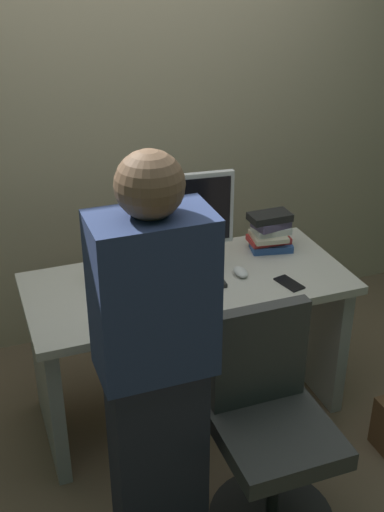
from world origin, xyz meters
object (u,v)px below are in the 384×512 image
at_px(person_at_desk, 155,369).
at_px(mouse, 241,272).
at_px(cup_near_keyboard, 114,298).
at_px(keyboard, 178,287).
at_px(monitor, 178,215).
at_px(desk, 188,321).
at_px(office_chair, 270,434).
at_px(book_stack, 270,232).
at_px(cell_phone, 289,283).
at_px(cup_by_monitor, 95,272).

distance_m(person_at_desk, mouse, 0.92).
bearing_deg(cup_near_keyboard, keyboard, 10.49).
distance_m(person_at_desk, cup_near_keyboard, 0.60).
bearing_deg(person_at_desk, cup_near_keyboard, 90.18).
relative_size(monitor, mouse, 5.40).
bearing_deg(desk, cup_near_keyboard, -163.13).
height_order(office_chair, keyboard, office_chair).
bearing_deg(cup_near_keyboard, person_at_desk, -89.82).
distance_m(monitor, mouse, 0.40).
bearing_deg(monitor, office_chair, -85.89).
relative_size(desk, mouse, 15.01).
relative_size(keyboard, cup_near_keyboard, 4.53).
relative_size(desk, office_chair, 1.60).
height_order(monitor, book_stack, monitor).
relative_size(office_chair, cell_phone, 6.53).
xyz_separation_m(office_chair, cell_phone, (0.35, 0.55, 0.32)).
bearing_deg(person_at_desk, desk, 61.84).
bearing_deg(cell_phone, person_at_desk, -160.25).
xyz_separation_m(book_stack, cell_phone, (-0.07, -0.35, -0.09)).
xyz_separation_m(person_at_desk, cup_near_keyboard, (-0.00, 0.59, -0.04)).
relative_size(cup_by_monitor, cell_phone, 0.68).
xyz_separation_m(desk, keyboard, (-0.07, -0.06, 0.24)).
relative_size(keyboard, cup_by_monitor, 4.41).
distance_m(desk, book_stack, 0.61).
bearing_deg(mouse, office_chair, -103.69).
bearing_deg(cell_phone, monitor, 125.61).
relative_size(person_at_desk, cup_by_monitor, 16.80).
height_order(mouse, cup_near_keyboard, cup_near_keyboard).
xyz_separation_m(desk, person_at_desk, (-0.38, -0.71, 0.32)).
relative_size(desk, monitor, 2.78).
relative_size(keyboard, book_stack, 1.91).
bearing_deg(book_stack, cell_phone, -101.58).
height_order(mouse, book_stack, book_stack).
bearing_deg(desk, cell_phone, -24.91).
height_order(keyboard, cup_by_monitor, cup_by_monitor).
bearing_deg(book_stack, cup_by_monitor, -178.93).
distance_m(cup_near_keyboard, book_stack, 0.92).
bearing_deg(mouse, desk, 170.50).
height_order(cup_near_keyboard, cell_phone, cup_near_keyboard).
xyz_separation_m(keyboard, mouse, (0.32, 0.02, 0.01)).
bearing_deg(cup_by_monitor, cell_phone, -22.17).
bearing_deg(keyboard, mouse, 4.84).
height_order(monitor, cell_phone, monitor).
bearing_deg(keyboard, cup_by_monitor, 151.03).
bearing_deg(cell_phone, keyboard, 151.48).
bearing_deg(office_chair, person_at_desk, 175.75).
relative_size(keyboard, cell_phone, 2.99).
relative_size(person_at_desk, cell_phone, 11.38).
relative_size(mouse, book_stack, 0.44).
distance_m(office_chair, keyboard, 0.77).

